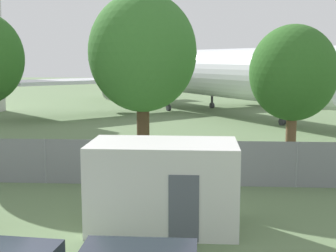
{
  "coord_description": "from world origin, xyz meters",
  "views": [
    {
      "loc": [
        3.64,
        -8.26,
        5.08
      ],
      "look_at": [
        2.33,
        13.16,
        2.0
      ],
      "focal_mm": 50.0,
      "sensor_mm": 36.0,
      "label": 1
    }
  ],
  "objects": [
    {
      "name": "airplane",
      "position": [
        3.78,
        38.04,
        3.76
      ],
      "size": [
        32.73,
        39.95,
        12.51
      ],
      "rotation": [
        0.0,
        0.0,
        -0.99
      ],
      "color": "silver",
      "rests_on": "ground"
    },
    {
      "name": "tree_left_of_cabin",
      "position": [
        1.11,
        13.63,
        5.35
      ],
      "size": [
        5.05,
        5.05,
        8.16
      ],
      "color": "#4C3823",
      "rests_on": "ground"
    },
    {
      "name": "portable_cabin",
      "position": [
        2.67,
        5.35,
        1.32
      ],
      "size": [
        4.41,
        2.47,
        2.64
      ],
      "rotation": [
        0.0,
        0.0,
        -0.01
      ],
      "color": "silver",
      "rests_on": "ground"
    },
    {
      "name": "perimeter_fence",
      "position": [
        -0.0,
        10.16,
        0.92
      ],
      "size": [
        56.07,
        0.07,
        1.85
      ],
      "color": "gray",
      "rests_on": "ground"
    },
    {
      "name": "tree_far_right",
      "position": [
        7.86,
        12.62,
        4.45
      ],
      "size": [
        3.83,
        3.83,
        6.59
      ],
      "color": "brown",
      "rests_on": "ground"
    }
  ]
}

